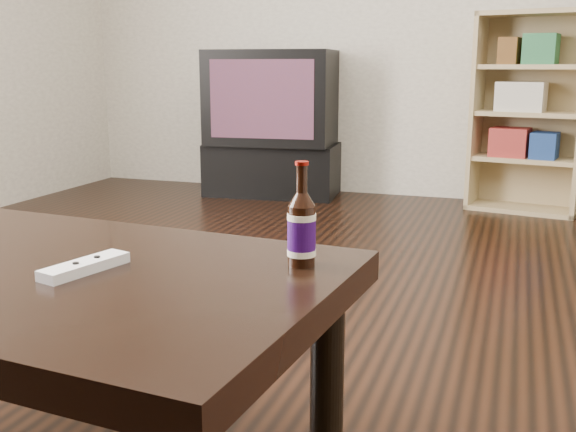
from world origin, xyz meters
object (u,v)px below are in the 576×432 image
(tv_stand, at_px, (272,169))
(tv, at_px, (272,97))
(beer_bottle, at_px, (302,229))
(remote, at_px, (85,266))
(coffee_table, at_px, (30,291))
(bookshelf, at_px, (528,109))

(tv_stand, relative_size, tv, 1.01)
(beer_bottle, relative_size, remote, 1.08)
(tv, relative_size, coffee_table, 0.65)
(tv, bearing_deg, remote, -81.07)
(coffee_table, height_order, beer_bottle, beer_bottle)
(tv_stand, xyz_separation_m, bookshelf, (1.70, 0.02, 0.46))
(tv_stand, bearing_deg, tv, -90.00)
(bookshelf, relative_size, beer_bottle, 5.60)
(bookshelf, xyz_separation_m, beer_bottle, (-0.46, -3.22, -0.07))
(tv_stand, bearing_deg, coffee_table, -83.58)
(beer_bottle, xyz_separation_m, remote, (-0.41, -0.19, -0.07))
(bookshelf, xyz_separation_m, remote, (-0.87, -3.40, -0.13))
(coffee_table, xyz_separation_m, remote, (0.16, -0.02, 0.08))
(coffee_table, bearing_deg, beer_bottle, 16.55)
(tv, xyz_separation_m, remote, (0.84, -3.38, -0.18))
(remote, bearing_deg, tv_stand, 118.29)
(tv_stand, height_order, coffee_table, coffee_table)
(beer_bottle, bearing_deg, remote, -155.35)
(tv, height_order, bookshelf, bookshelf)
(tv, bearing_deg, tv_stand, 90.00)
(bookshelf, height_order, coffee_table, bookshelf)
(bookshelf, distance_m, beer_bottle, 3.25)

